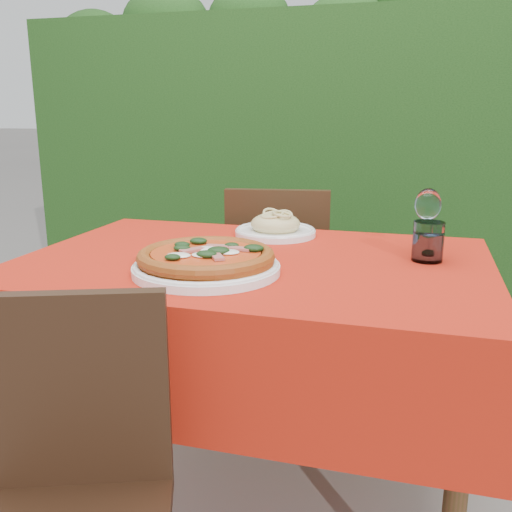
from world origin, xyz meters
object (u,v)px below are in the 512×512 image
(pizza_plate, at_px, (206,261))
(wine_glass, at_px, (428,207))
(chair_far, at_px, (278,278))
(pasta_plate, at_px, (275,227))
(fork, at_px, (159,253))
(chair_near, at_px, (71,484))
(water_glass, at_px, (428,243))

(pizza_plate, relative_size, wine_glass, 2.32)
(chair_far, height_order, pasta_plate, chair_far)
(pasta_plate, xyz_separation_m, fork, (-0.26, -0.33, -0.02))
(chair_near, bearing_deg, pasta_plate, 59.87)
(chair_far, bearing_deg, pasta_plate, 92.72)
(water_glass, bearing_deg, chair_near, -129.42)
(water_glass, bearing_deg, pizza_plate, -152.96)
(water_glass, xyz_separation_m, wine_glass, (-0.01, 0.12, 0.08))
(chair_near, bearing_deg, fork, 78.26)
(chair_far, relative_size, pizza_plate, 2.05)
(water_glass, bearing_deg, pasta_plate, 156.87)
(water_glass, relative_size, fork, 0.52)
(water_glass, distance_m, fork, 0.74)
(pasta_plate, bearing_deg, pizza_plate, -97.25)
(wine_glass, distance_m, fork, 0.77)
(water_glass, height_order, fork, water_glass)
(chair_far, distance_m, wine_glass, 0.80)
(chair_near, relative_size, water_glass, 7.55)
(wine_glass, xyz_separation_m, fork, (-0.72, -0.25, -0.12))
(chair_far, bearing_deg, water_glass, 124.98)
(chair_far, distance_m, pizza_plate, 0.88)
(water_glass, bearing_deg, fork, -169.74)
(chair_near, xyz_separation_m, chair_far, (0.08, 1.32, 0.03))
(chair_far, distance_m, water_glass, 0.84)
(chair_near, distance_m, water_glass, 1.03)
(pizza_plate, height_order, wine_glass, wine_glass)
(chair_far, height_order, fork, chair_far)
(chair_near, bearing_deg, chair_far, 65.60)
(chair_near, relative_size, pasta_plate, 3.13)
(chair_near, distance_m, pasta_plate, 1.02)
(pasta_plate, bearing_deg, chair_near, -99.07)
(chair_near, xyz_separation_m, wine_glass, (0.62, 0.87, 0.41))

